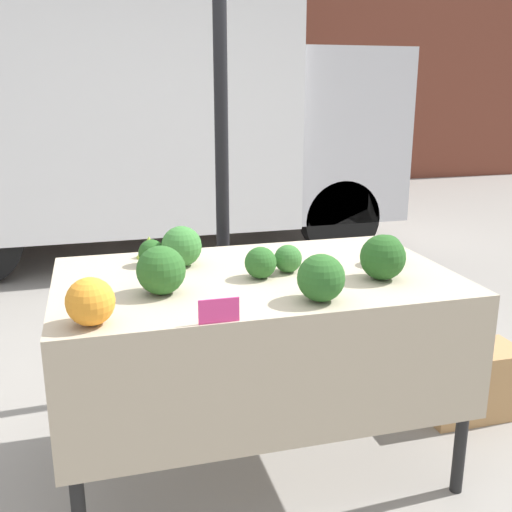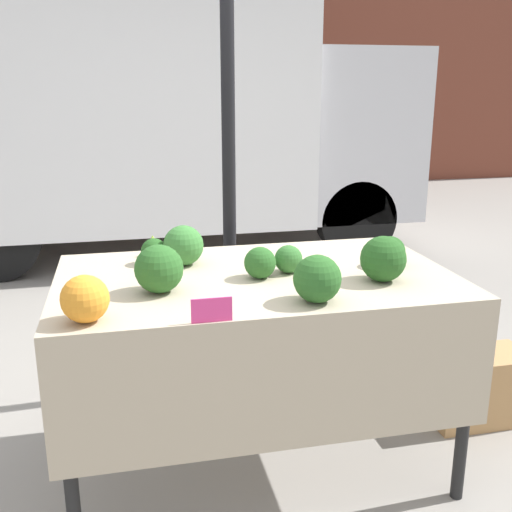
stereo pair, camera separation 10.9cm
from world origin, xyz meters
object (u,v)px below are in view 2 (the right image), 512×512
object	(u,v)px
parked_truck	(152,110)
price_sign	(212,310)
produce_crate	(478,387)
orange_cauliflower	(85,299)

from	to	relation	value
parked_truck	price_sign	distance (m)	4.43
produce_crate	parked_truck	bearing A→B (deg)	109.40
orange_cauliflower	price_sign	size ratio (longest dim) A/B	1.17
orange_cauliflower	price_sign	bearing A→B (deg)	-12.83
orange_cauliflower	price_sign	xyz separation A→B (m)	(0.40, -0.09, -0.04)
price_sign	produce_crate	xyz separation A→B (m)	(1.42, 0.57, -0.74)
orange_cauliflower	parked_truck	bearing A→B (deg)	83.77
orange_cauliflower	price_sign	distance (m)	0.41
parked_truck	produce_crate	world-z (taller)	parked_truck
orange_cauliflower	produce_crate	bearing A→B (deg)	14.78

